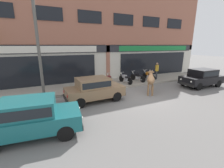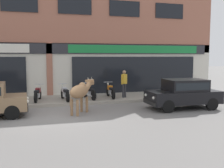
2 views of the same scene
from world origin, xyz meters
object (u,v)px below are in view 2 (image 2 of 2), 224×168
object	(u,v)px
cow	(80,91)
motorcycle_0	(38,94)
motorcycle_2	(89,92)
motorcycle_3	(111,91)
pedestrian	(124,81)
car_0	(184,92)
motorcycle_1	(65,93)

from	to	relation	value
cow	motorcycle_0	bearing A→B (deg)	121.57
motorcycle_2	motorcycle_3	bearing A→B (deg)	2.05
motorcycle_3	pedestrian	size ratio (longest dim) A/B	1.13
motorcycle_0	cow	bearing A→B (deg)	-58.43
car_0	motorcycle_3	world-z (taller)	car_0
motorcycle_1	pedestrian	xyz separation A→B (m)	(3.46, 0.02, 0.60)
cow	motorcycle_2	xyz separation A→B (m)	(0.99, 2.99, -0.46)
car_0	motorcycle_0	size ratio (longest dim) A/B	2.03
cow	car_0	xyz separation A→B (m)	(5.07, -0.32, -0.19)
cow	motorcycle_2	distance (m)	3.18
motorcycle_1	pedestrian	size ratio (longest dim) A/B	1.13
pedestrian	motorcycle_1	bearing A→B (deg)	-179.62
cow	car_0	world-z (taller)	cow
car_0	pedestrian	size ratio (longest dim) A/B	2.29
car_0	motorcycle_1	distance (m)	6.32
motorcycle_3	pedestrian	world-z (taller)	pedestrian
motorcycle_0	motorcycle_2	world-z (taller)	same
cow	pedestrian	xyz separation A→B (m)	(3.06, 2.85, 0.14)
cow	motorcycle_3	bearing A→B (deg)	53.17
motorcycle_3	pedestrian	bearing A→B (deg)	-13.27
car_0	motorcycle_2	xyz separation A→B (m)	(-4.09, 3.31, -0.27)
motorcycle_1	motorcycle_3	distance (m)	2.68
motorcycle_1	motorcycle_3	xyz separation A→B (m)	(2.68, 0.21, 0.00)
motorcycle_1	cow	bearing A→B (deg)	-81.97
car_0	motorcycle_1	size ratio (longest dim) A/B	2.02
car_0	pedestrian	bearing A→B (deg)	122.38
cow	pedestrian	world-z (taller)	pedestrian
motorcycle_0	motorcycle_2	size ratio (longest dim) A/B	1.00
cow	motorcycle_0	size ratio (longest dim) A/B	1.00
car_0	motorcycle_3	bearing A→B (deg)	129.79
motorcycle_3	motorcycle_2	bearing A→B (deg)	-177.95
motorcycle_0	motorcycle_2	xyz separation A→B (m)	(2.83, -0.01, 0.00)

